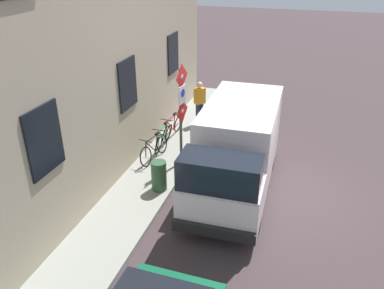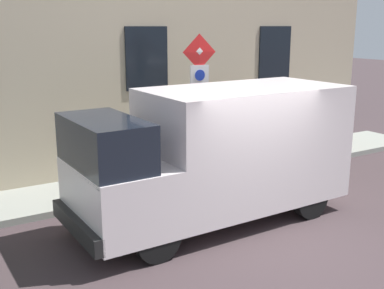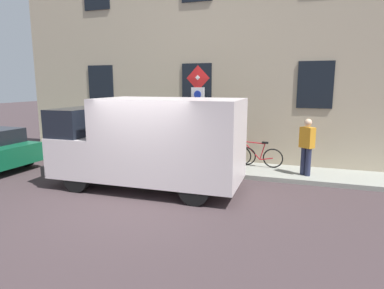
{
  "view_description": "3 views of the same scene",
  "coord_description": "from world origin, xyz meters",
  "views": [
    {
      "loc": [
        -0.54,
        10.13,
        6.43
      ],
      "look_at": [
        2.44,
        0.53,
        1.41
      ],
      "focal_mm": 36.71,
      "sensor_mm": 36.0,
      "label": 1
    },
    {
      "loc": [
        -5.9,
        5.13,
        3.61
      ],
      "look_at": [
        2.57,
        -0.03,
        1.15
      ],
      "focal_mm": 44.94,
      "sensor_mm": 36.0,
      "label": 2
    },
    {
      "loc": [
        -6.87,
        -3.71,
        2.87
      ],
      "look_at": [
        2.71,
        -0.46,
        1.02
      ],
      "focal_mm": 31.0,
      "sensor_mm": 36.0,
      "label": 3
    }
  ],
  "objects": [
    {
      "name": "ground_plane",
      "position": [
        0.0,
        0.0,
        0.0
      ],
      "size": [
        80.0,
        80.0,
        0.0
      ],
      "primitive_type": "plane",
      "color": "#3E3134"
    },
    {
      "name": "bicycle_red",
      "position": [
        4.08,
        -2.29,
        0.51
      ],
      "size": [
        0.46,
        1.71,
        0.89
      ],
      "rotation": [
        0.0,
        0.0,
        1.5
      ],
      "color": "black",
      "rests_on": "sidewalk_slab"
    },
    {
      "name": "bicycle_black",
      "position": [
        4.08,
        -0.5,
        0.51
      ],
      "size": [
        0.49,
        1.72,
        0.89
      ],
      "rotation": [
        0.0,
        0.0,
        1.43
      ],
      "color": "black",
      "rests_on": "sidewalk_slab"
    },
    {
      "name": "sign_post_stacked",
      "position": [
        3.09,
        -0.53,
        2.2
      ],
      "size": [
        0.18,
        0.56,
        3.18
      ],
      "color": "#474C47",
      "rests_on": "sidewalk_slab"
    },
    {
      "name": "sidewalk_slab",
      "position": [
        3.76,
        0.0,
        0.07
      ],
      "size": [
        1.74,
        16.53,
        0.14
      ],
      "primitive_type": "cube",
      "color": "gray",
      "rests_on": "ground_plane"
    },
    {
      "name": "pedestrian",
      "position": [
        3.48,
        -3.84,
        1.07
      ],
      "size": [
        0.45,
        0.47,
        1.72
      ],
      "rotation": [
        0.0,
        0.0,
        2.47
      ],
      "color": "#262B47",
      "rests_on": "sidewalk_slab"
    },
    {
      "name": "bicycle_green",
      "position": [
        4.08,
        -1.4,
        0.51
      ],
      "size": [
        0.46,
        1.71,
        0.89
      ],
      "rotation": [
        0.0,
        0.0,
        1.6
      ],
      "color": "black",
      "rests_on": "sidewalk_slab"
    },
    {
      "name": "litter_bin",
      "position": [
        3.24,
        1.17,
        0.59
      ],
      "size": [
        0.44,
        0.44,
        0.9
      ],
      "primitive_type": "cylinder",
      "color": "#2D5133",
      "rests_on": "sidewalk_slab"
    },
    {
      "name": "delivery_van",
      "position": [
        1.19,
        0.25,
        1.33
      ],
      "size": [
        2.09,
        5.36,
        2.5
      ],
      "rotation": [
        0.0,
        0.0,
        1.59
      ],
      "color": "silver",
      "rests_on": "ground_plane"
    }
  ]
}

